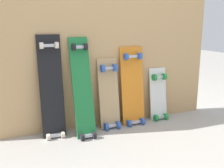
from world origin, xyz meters
name	(u,v)px	position (x,y,z in m)	size (l,w,h in m)	color
ground_plane	(109,125)	(0.00, 0.00, 0.00)	(12.00, 12.00, 0.00)	#9E9991
plywood_wall_panel	(106,46)	(0.00, 0.07, 0.74)	(2.14, 0.04, 1.49)	tan
skateboard_black	(52,91)	(-0.52, -0.02, 0.39)	(0.19, 0.18, 0.92)	black
skateboard_green	(83,91)	(-0.27, -0.09, 0.38)	(0.17, 0.30, 0.90)	#1E7238
skateboard_natural	(109,97)	(-0.01, -0.02, 0.29)	(0.19, 0.18, 0.70)	tan
skateboard_orange	(133,89)	(0.23, -0.02, 0.33)	(0.23, 0.18, 0.79)	orange
skateboard_white	(158,97)	(0.53, -0.01, 0.23)	(0.18, 0.15, 0.58)	silver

